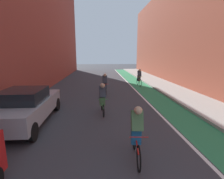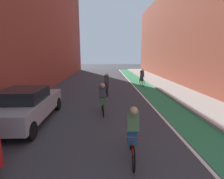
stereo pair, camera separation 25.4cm
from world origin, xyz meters
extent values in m
plane|color=#38383D|center=(0.00, 14.92, 0.00)|extent=(83.25, 83.25, 0.00)
cube|color=#2D8451|center=(3.64, 16.92, 0.00)|extent=(1.60, 37.84, 0.00)
cube|color=white|center=(2.74, 16.92, 0.00)|extent=(0.12, 37.84, 0.00)
cube|color=#A8A59E|center=(5.76, 16.92, 0.07)|extent=(2.64, 37.84, 0.14)
cube|color=brown|center=(-6.24, 16.92, 6.33)|extent=(3.00, 37.84, 12.65)
cube|color=#9E4C38|center=(8.28, 18.92, 5.21)|extent=(2.40, 33.84, 10.41)
cube|color=#9EA0A8|center=(-3.39, 8.94, 0.68)|extent=(1.82, 4.48, 0.70)
cube|color=black|center=(-3.39, 8.71, 1.26)|extent=(1.60, 1.88, 0.55)
cylinder|color=black|center=(-4.21, 10.63, 0.33)|extent=(0.22, 0.66, 0.66)
cylinder|color=black|center=(-2.56, 10.62, 0.33)|extent=(0.22, 0.66, 0.66)
cylinder|color=black|center=(-2.57, 7.24, 0.33)|extent=(0.22, 0.66, 0.66)
torus|color=black|center=(0.74, 5.47, 0.33)|extent=(0.09, 0.66, 0.66)
torus|color=black|center=(0.82, 6.51, 0.33)|extent=(0.09, 0.66, 0.66)
cylinder|color=red|center=(0.78, 5.99, 0.55)|extent=(0.12, 0.96, 0.33)
cylinder|color=red|center=(0.79, 6.17, 0.63)|extent=(0.05, 0.12, 0.55)
cylinder|color=red|center=(0.74, 5.55, 0.88)|extent=(0.48, 0.06, 0.02)
cube|color=#1E598C|center=(0.79, 6.10, 0.70)|extent=(0.30, 0.26, 0.56)
cube|color=#4C7247|center=(0.78, 5.97, 1.16)|extent=(0.35, 0.42, 0.60)
sphere|color=tan|center=(0.76, 5.81, 1.50)|extent=(0.22, 0.22, 0.22)
torus|color=black|center=(-0.08, 9.41, 0.31)|extent=(0.09, 0.61, 0.61)
torus|color=black|center=(-0.15, 10.45, 0.31)|extent=(0.09, 0.61, 0.61)
cylinder|color=#338C3F|center=(-0.12, 9.93, 0.53)|extent=(0.11, 0.96, 0.33)
cylinder|color=#338C3F|center=(-0.13, 10.11, 0.61)|extent=(0.04, 0.12, 0.55)
cylinder|color=#338C3F|center=(-0.08, 9.49, 0.86)|extent=(0.48, 0.06, 0.02)
cube|color=#4C7247|center=(-0.12, 10.03, 0.68)|extent=(0.30, 0.26, 0.56)
cube|color=#333842|center=(-0.11, 9.91, 1.14)|extent=(0.35, 0.42, 0.60)
sphere|color=tan|center=(-0.10, 9.75, 1.48)|extent=(0.22, 0.22, 0.22)
cube|color=maroon|center=(-0.12, 10.03, 1.16)|extent=(0.28, 0.29, 0.39)
torus|color=black|center=(0.16, 13.56, 0.33)|extent=(0.09, 0.66, 0.66)
torus|color=black|center=(0.08, 14.60, 0.33)|extent=(0.09, 0.66, 0.66)
cylinder|color=red|center=(0.12, 14.08, 0.55)|extent=(0.11, 0.96, 0.33)
cylinder|color=red|center=(0.11, 14.26, 0.63)|extent=(0.04, 0.12, 0.55)
cylinder|color=red|center=(0.16, 13.63, 0.88)|extent=(0.48, 0.06, 0.02)
cube|color=#333842|center=(0.11, 14.18, 0.70)|extent=(0.30, 0.26, 0.56)
cube|color=#333842|center=(0.12, 14.06, 1.16)|extent=(0.35, 0.42, 0.60)
sphere|color=tan|center=(0.14, 13.90, 1.50)|extent=(0.22, 0.22, 0.22)
cube|color=#333842|center=(0.11, 14.18, 1.18)|extent=(0.28, 0.29, 0.39)
torus|color=black|center=(3.57, 17.31, 0.33)|extent=(0.08, 0.67, 0.67)
torus|color=black|center=(3.52, 18.36, 0.33)|extent=(0.08, 0.67, 0.67)
cylinder|color=gold|center=(3.54, 17.83, 0.55)|extent=(0.09, 0.96, 0.33)
cylinder|color=gold|center=(3.53, 18.02, 0.63)|extent=(0.04, 0.12, 0.55)
cylinder|color=gold|center=(3.57, 17.39, 0.88)|extent=(0.48, 0.05, 0.02)
cube|color=#333842|center=(3.54, 17.94, 0.70)|extent=(0.29, 0.26, 0.56)
cube|color=#333842|center=(3.55, 17.81, 1.16)|extent=(0.34, 0.42, 0.60)
sphere|color=tan|center=(3.55, 17.65, 1.50)|extent=(0.22, 0.22, 0.22)
cube|color=maroon|center=(3.54, 17.93, 1.18)|extent=(0.27, 0.29, 0.39)
camera|label=1|loc=(-0.22, 1.56, 2.93)|focal=27.71mm
camera|label=2|loc=(0.03, 1.54, 2.93)|focal=27.71mm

